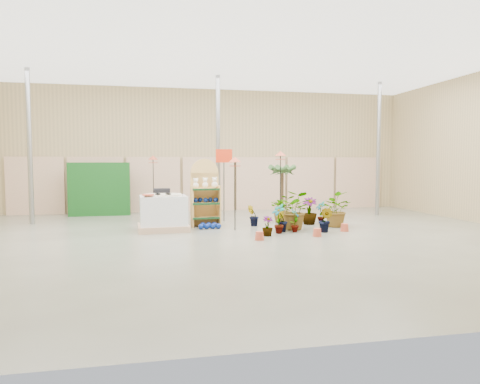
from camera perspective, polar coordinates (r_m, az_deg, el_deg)
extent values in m
cube|color=#626355|center=(10.22, 0.01, -6.49)|extent=(15.00, 12.00, 0.10)
cube|color=white|center=(10.41, 0.01, 19.26)|extent=(15.00, 12.00, 0.10)
cube|color=tan|center=(16.03, -4.29, 5.56)|extent=(15.00, 0.10, 4.50)
cylinder|color=gray|center=(13.81, -26.25, 5.42)|extent=(0.14, 0.14, 4.50)
cylinder|color=gray|center=(15.31, 17.97, 5.45)|extent=(0.14, 0.14, 4.50)
cylinder|color=gray|center=(13.50, -2.94, 5.86)|extent=(0.14, 0.14, 4.50)
cube|color=tan|center=(16.29, -25.64, 0.76)|extent=(1.90, 0.06, 2.00)
cube|color=tan|center=(15.92, -18.64, 0.87)|extent=(1.90, 0.06, 2.00)
cube|color=tan|center=(15.79, -11.43, 0.98)|extent=(1.90, 0.06, 2.00)
cube|color=tan|center=(15.91, -4.20, 1.07)|extent=(1.90, 0.06, 2.00)
cube|color=tan|center=(16.28, 2.80, 1.15)|extent=(1.90, 0.06, 2.00)
cube|color=tan|center=(16.89, 9.39, 1.20)|extent=(1.90, 0.06, 2.00)
cube|color=tan|center=(17.69, 15.46, 1.23)|extent=(1.90, 0.06, 2.00)
cube|color=tan|center=(12.23, -4.74, -0.96)|extent=(0.80, 0.11, 1.51)
cylinder|color=tan|center=(12.19, -4.76, 2.57)|extent=(0.80, 0.11, 0.80)
cube|color=tan|center=(12.06, -4.60, -3.37)|extent=(0.79, 0.48, 0.04)
cube|color=#0F3819|center=(11.84, -4.48, -3.50)|extent=(0.76, 0.07, 0.05)
cube|color=tan|center=(12.01, -4.61, -1.48)|extent=(0.79, 0.48, 0.04)
cube|color=#0F3819|center=(11.79, -4.49, -1.58)|extent=(0.76, 0.07, 0.05)
cube|color=tan|center=(11.98, -4.62, 0.42)|extent=(0.79, 0.48, 0.04)
cube|color=#0F3819|center=(11.76, -4.50, 0.36)|extent=(0.76, 0.07, 0.05)
cube|color=tan|center=(11.98, -6.42, -1.93)|extent=(0.06, 0.44, 1.15)
cube|color=tan|center=(12.07, -2.81, -1.87)|extent=(0.06, 0.44, 1.15)
sphere|color=white|center=(12.00, -5.92, 0.90)|extent=(0.16, 0.16, 0.16)
sphere|color=white|center=(11.99, -5.92, 1.53)|extent=(0.12, 0.12, 0.12)
sphere|color=white|center=(12.03, -4.66, 0.93)|extent=(0.17, 0.17, 0.17)
sphere|color=white|center=(12.02, -4.66, 1.59)|extent=(0.12, 0.12, 0.12)
sphere|color=white|center=(12.06, -3.40, 0.97)|extent=(0.18, 0.18, 0.18)
sphere|color=white|center=(12.05, -3.40, 1.64)|extent=(0.12, 0.12, 0.12)
sphere|color=navy|center=(11.96, -5.96, -1.10)|extent=(0.13, 0.13, 0.13)
sphere|color=navy|center=(12.08, -5.33, -1.04)|extent=(0.13, 0.13, 0.13)
sphere|color=navy|center=(11.99, -4.61, -1.08)|extent=(0.13, 0.13, 0.13)
sphere|color=navy|center=(12.11, -4.00, -1.02)|extent=(0.13, 0.13, 0.13)
sphere|color=navy|center=(12.02, -3.26, -1.05)|extent=(0.13, 0.13, 0.13)
sphere|color=navy|center=(11.60, -5.23, -4.61)|extent=(0.15, 0.15, 0.15)
sphere|color=navy|center=(11.85, -4.97, -4.43)|extent=(0.15, 0.15, 0.15)
sphere|color=navy|center=(11.62, -4.45, -4.59)|extent=(0.15, 0.15, 0.15)
sphere|color=navy|center=(11.87, -4.20, -4.41)|extent=(0.15, 0.15, 0.15)
sphere|color=navy|center=(11.64, -3.66, -4.58)|extent=(0.15, 0.15, 0.15)
sphere|color=navy|center=(11.89, -3.44, -4.40)|extent=(0.15, 0.15, 0.15)
sphere|color=navy|center=(11.66, -2.88, -4.56)|extent=(0.15, 0.15, 0.15)
cube|color=tan|center=(11.54, -10.17, -4.67)|extent=(1.37, 1.16, 0.16)
cube|color=white|center=(11.48, -10.20, -2.39)|extent=(1.25, 1.05, 0.76)
cylinder|color=beige|center=(11.28, -11.59, -0.46)|extent=(0.44, 0.44, 0.04)
cylinder|color=beige|center=(11.28, -10.21, -0.44)|extent=(0.44, 0.44, 0.04)
cylinder|color=beige|center=(11.29, -8.83, -0.42)|extent=(0.44, 0.44, 0.04)
cylinder|color=beige|center=(11.60, -11.59, -0.34)|extent=(0.44, 0.44, 0.04)
cylinder|color=beige|center=(11.61, -10.24, -0.32)|extent=(0.44, 0.44, 0.04)
cylinder|color=beige|center=(11.61, -8.90, -0.30)|extent=(0.44, 0.44, 0.04)
cube|color=black|center=(13.38, -10.36, -2.76)|extent=(0.50, 0.50, 0.50)
cube|color=black|center=(13.33, -10.39, -0.62)|extent=(0.50, 0.50, 0.50)
cube|color=black|center=(13.38, -11.65, -2.78)|extent=(0.50, 0.50, 0.50)
cube|color=#114915|center=(15.18, -18.23, 0.37)|extent=(2.00, 0.30, 1.80)
cylinder|color=gray|center=(13.04, -2.16, 0.88)|extent=(0.05, 0.05, 2.20)
cube|color=red|center=(12.98, -2.15, 4.84)|extent=(0.50, 0.03, 0.40)
cylinder|color=black|center=(11.32, -0.68, -0.84)|extent=(0.02, 0.02, 1.71)
cylinder|color=#BB482F|center=(11.28, -0.68, 3.49)|extent=(0.30, 0.30, 0.02)
cone|color=#BB482F|center=(11.28, -0.68, 4.35)|extent=(0.34, 0.34, 0.14)
cylinder|color=black|center=(12.56, 5.39, 0.04)|extent=(0.02, 0.02, 1.89)
cylinder|color=#BB482F|center=(12.53, 5.42, 4.36)|extent=(0.30, 0.30, 0.02)
cone|color=#BB482F|center=(12.54, 5.42, 5.14)|extent=(0.34, 0.34, 0.14)
cylinder|color=black|center=(14.50, -11.47, 0.30)|extent=(0.02, 0.02, 1.79)
cylinder|color=#BB482F|center=(14.47, -11.52, 3.84)|extent=(0.30, 0.30, 0.02)
cone|color=#BB482F|center=(14.47, -11.53, 4.52)|extent=(0.34, 0.34, 0.14)
cylinder|color=#3F2E1C|center=(13.69, 5.63, -0.50)|extent=(0.10, 0.10, 1.48)
imported|color=#305326|center=(10.91, 5.16, -3.56)|extent=(0.39, 0.47, 0.75)
imported|color=#305326|center=(11.21, 5.50, -3.76)|extent=(0.41, 0.38, 0.60)
imported|color=#305326|center=(11.57, 7.39, -2.40)|extent=(1.25, 1.22, 1.05)
imported|color=#305326|center=(12.60, 9.22, -2.51)|extent=(0.53, 0.53, 0.79)
imported|color=#305326|center=(12.90, 10.71, -2.66)|extent=(0.27, 0.37, 0.66)
imported|color=#305326|center=(12.12, 1.74, -3.17)|extent=(0.37, 0.31, 0.59)
imported|color=#305326|center=(12.88, 5.67, -2.23)|extent=(0.82, 0.73, 0.83)
imported|color=#305326|center=(10.53, 3.69, -4.55)|extent=(0.32, 0.32, 0.49)
imported|color=#305326|center=(11.15, 7.35, -3.74)|extent=(0.37, 0.40, 0.63)
imported|color=#305326|center=(11.25, 11.34, -3.66)|extent=(0.45, 0.46, 0.65)
imported|color=#305326|center=(12.27, 12.43, -2.29)|extent=(0.84, 0.95, 0.97)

